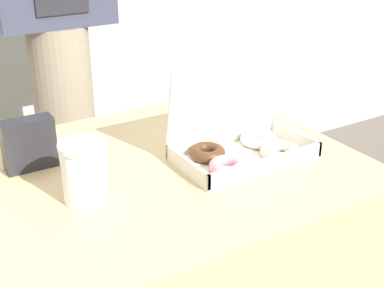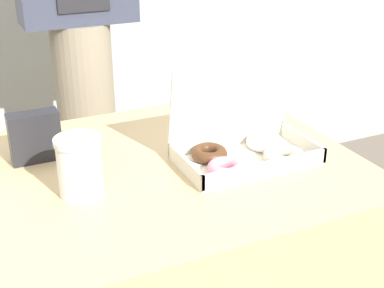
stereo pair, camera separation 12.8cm
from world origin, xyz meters
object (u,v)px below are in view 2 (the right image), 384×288
(coffee_cup, at_px, (80,166))
(person_customer, at_px, (78,13))
(donut_box, at_px, (245,145))
(napkin_holder, at_px, (35,137))

(coffee_cup, xyz_separation_m, person_customer, (0.20, 0.74, 0.19))
(donut_box, xyz_separation_m, napkin_holder, (-0.48, 0.22, 0.02))
(napkin_holder, bearing_deg, coffee_cup, -74.73)
(coffee_cup, height_order, napkin_holder, coffee_cup)
(coffee_cup, height_order, person_customer, person_customer)
(coffee_cup, xyz_separation_m, napkin_holder, (-0.06, 0.22, -0.01))
(donut_box, bearing_deg, napkin_holder, 155.41)
(person_customer, bearing_deg, donut_box, -73.67)
(donut_box, bearing_deg, person_customer, 106.33)
(napkin_holder, relative_size, person_customer, 0.07)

